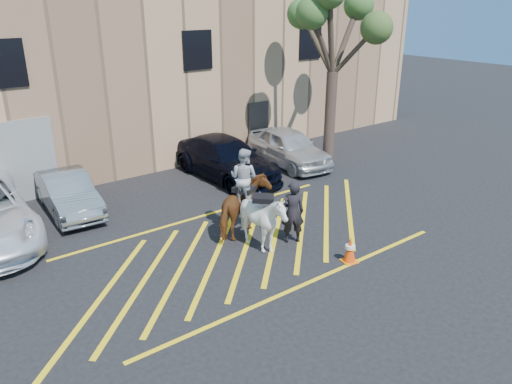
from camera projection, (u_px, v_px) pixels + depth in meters
ground at (240, 242)px, 14.27m from camera, size 90.00×90.00×0.00m
car_silver_sedan at (68, 193)px, 16.06m from camera, size 1.63×4.00×1.29m
car_blue_suv at (226, 158)px, 19.13m from camera, size 2.24×5.27×1.51m
car_white_suv at (289, 147)px, 20.62m from camera, size 2.26×4.58×1.50m
handler at (293, 212)px, 13.97m from camera, size 0.80×0.71×1.83m
warehouse at (79, 68)px, 21.81m from camera, size 32.42×10.20×7.30m
hatching_zone at (246, 245)px, 14.04m from camera, size 12.60×5.12×0.01m
mounted_bay at (244, 201)px, 14.35m from camera, size 2.19×1.68×2.63m
saddled_white at (263, 221)px, 13.53m from camera, size 2.07×2.08×1.72m
traffic_cone at (350, 249)px, 13.07m from camera, size 0.45×0.45×0.73m
tree at (335, 21)px, 18.85m from camera, size 3.99×4.37×7.31m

